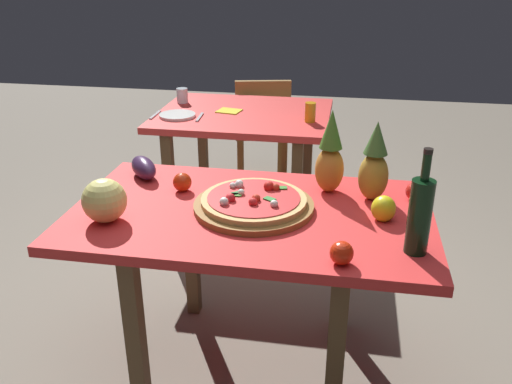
{
  "coord_description": "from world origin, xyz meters",
  "views": [
    {
      "loc": [
        0.35,
        -1.85,
        1.68
      ],
      "look_at": [
        0.01,
        0.06,
        0.82
      ],
      "focal_mm": 38.09,
      "sensor_mm": 36.0,
      "label": 1
    }
  ],
  "objects": [
    {
      "name": "display_table",
      "position": [
        0.0,
        0.0,
        0.68
      ],
      "size": [
        1.38,
        0.82,
        0.77
      ],
      "color": "brown",
      "rests_on": "ground_plane"
    },
    {
      "name": "tomato_at_corner",
      "position": [
        -0.31,
        0.13,
        0.81
      ],
      "size": [
        0.08,
        0.08,
        0.08
      ],
      "primitive_type": "sphere",
      "color": "red",
      "rests_on": "display_table"
    },
    {
      "name": "tomato_beside_pepper",
      "position": [
        0.36,
        -0.33,
        0.81
      ],
      "size": [
        0.08,
        0.08,
        0.08
      ],
      "primitive_type": "sphere",
      "color": "red",
      "rests_on": "display_table"
    },
    {
      "name": "fork_utensil",
      "position": [
        -0.81,
        1.2,
        0.78
      ],
      "size": [
        0.02,
        0.18,
        0.01
      ],
      "primitive_type": "cube",
      "rotation": [
        0.0,
        0.0,
        0.01
      ],
      "color": "silver",
      "rests_on": "background_table"
    },
    {
      "name": "wine_bottle",
      "position": [
        0.6,
        -0.22,
        0.91
      ],
      "size": [
        0.08,
        0.08,
        0.36
      ],
      "color": "black",
      "rests_on": "display_table"
    },
    {
      "name": "ground_plane",
      "position": [
        0.0,
        0.0,
        0.0
      ],
      "size": [
        10.0,
        10.0,
        0.0
      ],
      "primitive_type": "plane",
      "color": "gray"
    },
    {
      "name": "napkin_folded",
      "position": [
        -0.39,
        1.37,
        0.77
      ],
      "size": [
        0.16,
        0.14,
        0.01
      ],
      "primitive_type": "cube",
      "rotation": [
        0.0,
        0.0,
        -0.18
      ],
      "color": "yellow",
      "rests_on": "background_table"
    },
    {
      "name": "dinner_plate",
      "position": [
        -0.67,
        1.2,
        0.78
      ],
      "size": [
        0.22,
        0.22,
        0.02
      ],
      "primitive_type": "cylinder",
      "color": "white",
      "rests_on": "background_table"
    },
    {
      "name": "pineapple_left",
      "position": [
        0.28,
        0.24,
        0.93
      ],
      "size": [
        0.12,
        0.12,
        0.35
      ],
      "color": "#C27F2F",
      "rests_on": "display_table"
    },
    {
      "name": "drinking_glass_water",
      "position": [
        -0.74,
        1.53,
        0.82
      ],
      "size": [
        0.07,
        0.07,
        0.1
      ],
      "primitive_type": "cylinder",
      "color": "silver",
      "rests_on": "background_table"
    },
    {
      "name": "pizza_board",
      "position": [
        0.01,
        0.01,
        0.78
      ],
      "size": [
        0.47,
        0.47,
        0.02
      ],
      "primitive_type": "cylinder",
      "color": "brown",
      "rests_on": "display_table"
    },
    {
      "name": "pineapple_right",
      "position": [
        0.46,
        0.19,
        0.92
      ],
      "size": [
        0.12,
        0.12,
        0.32
      ],
      "color": "#B28D30",
      "rests_on": "display_table"
    },
    {
      "name": "dining_chair",
      "position": [
        -0.29,
        2.03,
        0.48
      ],
      "size": [
        0.48,
        0.48,
        0.85
      ],
      "rotation": [
        0.0,
        0.0,
        3.36
      ],
      "color": "brown",
      "rests_on": "ground_plane"
    },
    {
      "name": "drinking_glass_juice",
      "position": [
        0.12,
        1.23,
        0.83
      ],
      "size": [
        0.06,
        0.06,
        0.11
      ],
      "primitive_type": "cylinder",
      "color": "orange",
      "rests_on": "background_table"
    },
    {
      "name": "knife_utensil",
      "position": [
        -0.53,
        1.2,
        0.78
      ],
      "size": [
        0.03,
        0.18,
        0.01
      ],
      "primitive_type": "cube",
      "rotation": [
        0.0,
        0.0,
        0.07
      ],
      "color": "silver",
      "rests_on": "background_table"
    },
    {
      "name": "eggplant",
      "position": [
        -0.52,
        0.25,
        0.82
      ],
      "size": [
        0.2,
        0.21,
        0.09
      ],
      "primitive_type": "ellipsoid",
      "rotation": [
        0.0,
        0.0,
        2.25
      ],
      "color": "#3C2447",
      "rests_on": "display_table"
    },
    {
      "name": "background_table",
      "position": [
        -0.3,
        1.37,
        0.67
      ],
      "size": [
        1.06,
        0.86,
        0.77
      ],
      "color": "brown",
      "rests_on": "ground_plane"
    },
    {
      "name": "tomato_by_bottle",
      "position": [
        0.63,
        0.21,
        0.81
      ],
      "size": [
        0.07,
        0.07,
        0.07
      ],
      "primitive_type": "sphere",
      "color": "red",
      "rests_on": "display_table"
    },
    {
      "name": "melon",
      "position": [
        -0.51,
        -0.18,
        0.85
      ],
      "size": [
        0.16,
        0.16,
        0.16
      ],
      "primitive_type": "sphere",
      "color": "#E1D772",
      "rests_on": "display_table"
    },
    {
      "name": "pizza",
      "position": [
        0.01,
        0.01,
        0.81
      ],
      "size": [
        0.41,
        0.41,
        0.06
      ],
      "color": "tan",
      "rests_on": "pizza_board"
    },
    {
      "name": "bell_pepper",
      "position": [
        0.5,
        0.01,
        0.82
      ],
      "size": [
        0.09,
        0.09,
        0.1
      ],
      "primitive_type": "ellipsoid",
      "color": "yellow",
      "rests_on": "display_table"
    }
  ]
}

